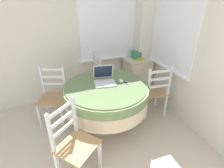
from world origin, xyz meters
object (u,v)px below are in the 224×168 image
object	(u,v)px
laptop	(104,79)
storage_box	(136,55)
cell_phone	(125,83)
round_dining_table	(106,95)
computer_mouse	(121,81)
book_on_cabinet	(140,58)
corner_cabinet	(137,76)
dining_chair_camera_near	(74,144)
dining_chair_near_right_window	(154,92)
dining_chair_left_flank	(53,97)
dining_chair_near_back_window	(92,79)

from	to	relation	value
laptop	storage_box	size ratio (longest dim) A/B	2.05
cell_phone	storage_box	distance (m)	1.16
round_dining_table	computer_mouse	size ratio (longest dim) A/B	12.48
book_on_cabinet	corner_cabinet	bearing A→B (deg)	120.76
dining_chair_camera_near	book_on_cabinet	distance (m)	2.18
storage_box	laptop	bearing A→B (deg)	-139.60
laptop	dining_chair_near_right_window	bearing A→B (deg)	-3.85
computer_mouse	dining_chair_left_flank	world-z (taller)	dining_chair_left_flank
computer_mouse	book_on_cabinet	size ratio (longest dim) A/B	0.50
dining_chair_near_right_window	book_on_cabinet	bearing A→B (deg)	80.88
cell_phone	dining_chair_left_flank	distance (m)	1.20
cell_phone	storage_box	size ratio (longest dim) A/B	0.71
storage_box	dining_chair_left_flank	bearing A→B (deg)	-165.87
round_dining_table	dining_chair_camera_near	world-z (taller)	dining_chair_camera_near
laptop	dining_chair_left_flank	bearing A→B (deg)	153.54
dining_chair_near_right_window	book_on_cabinet	world-z (taller)	dining_chair_near_right_window
dining_chair_camera_near	cell_phone	bearing A→B (deg)	33.78
round_dining_table	dining_chair_left_flank	size ratio (longest dim) A/B	1.31
storage_box	cell_phone	bearing A→B (deg)	-125.09
dining_chair_near_right_window	cell_phone	bearing A→B (deg)	-171.60
computer_mouse	dining_chair_left_flank	xyz separation A→B (m)	(-0.98, 0.46, -0.34)
corner_cabinet	round_dining_table	bearing A→B (deg)	-138.99
dining_chair_left_flank	corner_cabinet	size ratio (longest dim) A/B	1.23
dining_chair_near_back_window	corner_cabinet	distance (m)	0.97
dining_chair_near_right_window	dining_chair_left_flank	distance (m)	1.67
dining_chair_near_back_window	storage_box	xyz separation A→B (m)	(0.95, 0.02, 0.38)
round_dining_table	dining_chair_near_back_window	distance (m)	0.89
dining_chair_left_flank	book_on_cabinet	size ratio (longest dim) A/B	4.78
cell_phone	corner_cabinet	xyz separation A→B (m)	(0.69, 0.89, -0.39)
dining_chair_near_back_window	corner_cabinet	xyz separation A→B (m)	(0.97, -0.03, -0.07)
round_dining_table	dining_chair_left_flank	world-z (taller)	dining_chair_left_flank
storage_box	book_on_cabinet	world-z (taller)	storage_box
cell_phone	corner_cabinet	size ratio (longest dim) A/B	0.16
round_dining_table	cell_phone	size ratio (longest dim) A/B	10.06
storage_box	book_on_cabinet	size ratio (longest dim) A/B	0.88
storage_box	corner_cabinet	bearing A→B (deg)	-68.38
computer_mouse	corner_cabinet	world-z (taller)	computer_mouse
dining_chair_camera_near	storage_box	size ratio (longest dim) A/B	5.43
round_dining_table	laptop	distance (m)	0.23
round_dining_table	dining_chair_left_flank	distance (m)	0.90
dining_chair_near_back_window	computer_mouse	bearing A→B (deg)	-75.02
dining_chair_near_right_window	dining_chair_left_flank	bearing A→B (deg)	164.96
cell_phone	dining_chair_left_flank	world-z (taller)	dining_chair_left_flank
book_on_cabinet	round_dining_table	bearing A→B (deg)	-140.47
cell_phone	storage_box	xyz separation A→B (m)	(0.67, 0.95, 0.06)
book_on_cabinet	cell_phone	bearing A→B (deg)	-129.19
dining_chair_near_back_window	storage_box	size ratio (longest dim) A/B	5.43
book_on_cabinet	laptop	bearing A→B (deg)	-143.77
cell_phone	storage_box	bearing A→B (deg)	54.91
corner_cabinet	book_on_cabinet	xyz separation A→B (m)	(0.02, -0.03, 0.40)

